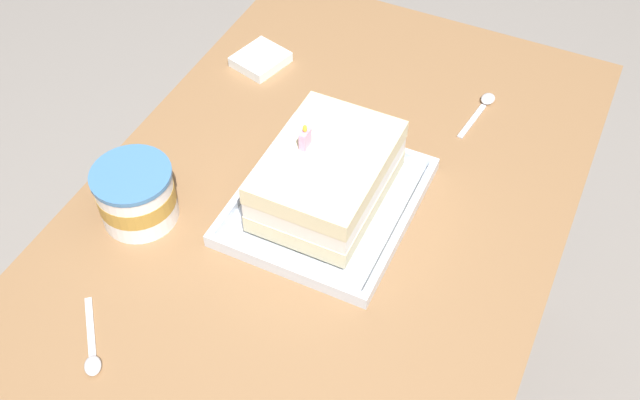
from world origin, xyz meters
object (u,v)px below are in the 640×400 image
object	(u,v)px
napkin_pile	(261,59)
serving_spoon_near_tray	(484,104)
foil_tray	(327,203)
serving_spoon_by_bowls	(92,355)
birthday_cake	(327,175)
ice_cream_tub	(136,195)

from	to	relation	value
napkin_pile	serving_spoon_near_tray	bearing A→B (deg)	-81.20
foil_tray	serving_spoon_by_bowls	xyz separation A→B (m)	(-0.39, 0.17, -0.00)
serving_spoon_near_tray	foil_tray	bearing A→B (deg)	155.27
birthday_cake	napkin_pile	xyz separation A→B (m)	(0.28, 0.27, -0.06)
birthday_cake	ice_cream_tub	distance (m)	0.30
birthday_cake	ice_cream_tub	xyz separation A→B (m)	(-0.15, 0.26, -0.02)
ice_cream_tub	napkin_pile	distance (m)	0.42
serving_spoon_by_bowls	napkin_pile	world-z (taller)	napkin_pile
napkin_pile	serving_spoon_by_bowls	bearing A→B (deg)	-171.71
birthday_cake	serving_spoon_near_tray	world-z (taller)	birthday_cake
foil_tray	serving_spoon_by_bowls	distance (m)	0.42
ice_cream_tub	serving_spoon_near_tray	xyz separation A→B (m)	(0.49, -0.42, -0.04)
foil_tray	serving_spoon_near_tray	distance (m)	0.38
foil_tray	birthday_cake	size ratio (longest dim) A/B	1.31
serving_spoon_by_bowls	ice_cream_tub	bearing A→B (deg)	19.47
ice_cream_tub	napkin_pile	bearing A→B (deg)	1.51
foil_tray	serving_spoon_near_tray	size ratio (longest dim) A/B	2.32
serving_spoon_near_tray	ice_cream_tub	bearing A→B (deg)	139.44
birthday_cake	serving_spoon_by_bowls	size ratio (longest dim) A/B	2.16
serving_spoon_near_tray	serving_spoon_by_bowls	world-z (taller)	same
foil_tray	ice_cream_tub	distance (m)	0.30
birthday_cake	serving_spoon_by_bowls	xyz separation A→B (m)	(-0.39, 0.17, -0.07)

